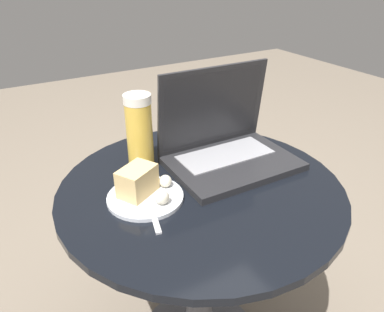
{
  "coord_description": "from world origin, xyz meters",
  "views": [
    {
      "loc": [
        -0.4,
        -0.64,
        1.05
      ],
      "look_at": [
        -0.01,
        0.02,
        0.64
      ],
      "focal_mm": 35.0,
      "sensor_mm": 36.0,
      "label": 1
    }
  ],
  "objects": [
    {
      "name": "fork",
      "position": [
        -0.14,
        -0.02,
        0.57
      ],
      "size": [
        0.06,
        0.17,
        0.0
      ],
      "color": "silver",
      "rests_on": "table"
    },
    {
      "name": "snack_plate",
      "position": [
        -0.14,
        0.02,
        0.59
      ],
      "size": [
        0.17,
        0.17,
        0.07
      ],
      "color": "silver",
      "rests_on": "table"
    },
    {
      "name": "laptop",
      "position": [
        0.12,
        0.07,
        0.62
      ],
      "size": [
        0.32,
        0.23,
        0.24
      ],
      "color": "#232326",
      "rests_on": "table"
    },
    {
      "name": "beer_glass",
      "position": [
        -0.09,
        0.15,
        0.67
      ],
      "size": [
        0.07,
        0.07,
        0.2
      ],
      "color": "gold",
      "rests_on": "table"
    },
    {
      "name": "table",
      "position": [
        0.0,
        0.0,
        0.41
      ],
      "size": [
        0.67,
        0.67,
        0.57
      ],
      "color": "#515156",
      "rests_on": "ground_plane"
    }
  ]
}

